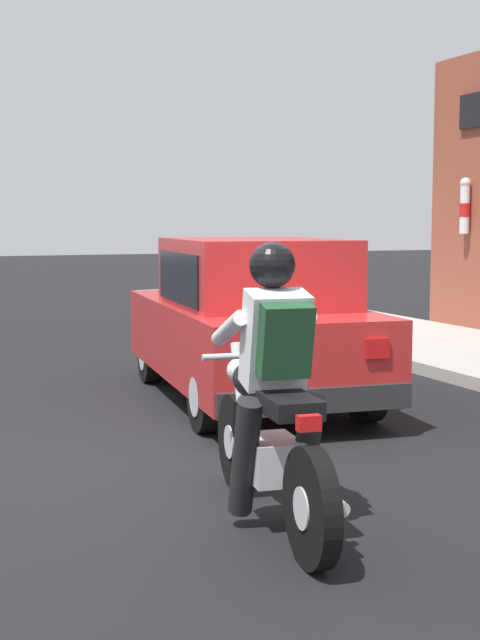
# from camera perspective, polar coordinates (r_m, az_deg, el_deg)

# --- Properties ---
(ground_plane) EXTENTS (80.00, 80.00, 0.00)m
(ground_plane) POSITION_cam_1_polar(r_m,az_deg,el_deg) (6.61, -3.56, -8.87)
(ground_plane) COLOR black
(sidewalk_curb) EXTENTS (2.60, 22.00, 0.14)m
(sidewalk_curb) POSITION_cam_1_polar(r_m,az_deg,el_deg) (11.55, 15.02, -2.16)
(sidewalk_curb) COLOR #ADAAA3
(sidewalk_curb) RESTS_ON ground
(motorcycle_with_rider) EXTENTS (0.62, 2.02, 1.62)m
(motorcycle_with_rider) POSITION_cam_1_polar(r_m,az_deg,el_deg) (5.08, 2.00, -5.66)
(motorcycle_with_rider) COLOR black
(motorcycle_with_rider) RESTS_ON ground
(car_hatchback) EXTENTS (2.02, 3.93, 1.57)m
(car_hatchback) POSITION_cam_1_polar(r_m,az_deg,el_deg) (8.55, 0.54, -0.16)
(car_hatchback) COLOR black
(car_hatchback) RESTS_ON ground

